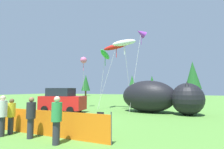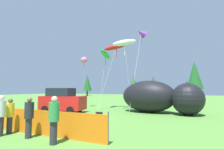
% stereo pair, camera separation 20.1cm
% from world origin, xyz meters
% --- Properties ---
extents(ground_plane, '(120.00, 120.00, 0.00)m').
position_xyz_m(ground_plane, '(0.00, 0.00, 0.00)').
color(ground_plane, '#548C38').
extents(parked_car, '(4.35, 2.55, 2.28)m').
position_xyz_m(parked_car, '(-3.14, 3.22, 1.11)').
color(parked_car, red).
rests_on(parked_car, ground).
extents(folding_chair, '(0.50, 0.50, 0.85)m').
position_xyz_m(folding_chair, '(3.08, -0.96, 0.51)').
color(folding_chair, black).
rests_on(folding_chair, ground).
extents(inflatable_cat, '(7.60, 3.73, 2.99)m').
position_xyz_m(inflatable_cat, '(5.07, 6.64, 1.38)').
color(inflatable_cat, black).
rests_on(inflatable_cat, ground).
extents(safety_fence, '(6.99, 0.07, 1.28)m').
position_xyz_m(safety_fence, '(1.54, -3.56, 0.58)').
color(safety_fence, orange).
rests_on(safety_fence, ground).
extents(spectator_in_blue_shirt, '(0.41, 0.41, 1.87)m').
position_xyz_m(spectator_in_blue_shirt, '(-0.12, -4.51, 1.02)').
color(spectator_in_blue_shirt, '#2D2D38').
rests_on(spectator_in_blue_shirt, ground).
extents(spectator_in_green_shirt, '(0.40, 0.40, 1.82)m').
position_xyz_m(spectator_in_green_shirt, '(1.36, -4.18, 0.99)').
color(spectator_in_green_shirt, '#2D2D38').
rests_on(spectator_in_green_shirt, ground).
extents(spectator_in_black_shirt, '(0.41, 0.41, 1.89)m').
position_xyz_m(spectator_in_black_shirt, '(3.01, -4.39, 1.03)').
color(spectator_in_black_shirt, '#2D2D38').
rests_on(spectator_in_black_shirt, ground).
extents(spectator_in_white_shirt, '(0.37, 0.37, 1.70)m').
position_xyz_m(spectator_in_white_shirt, '(-0.17, -4.01, 0.93)').
color(spectator_in_white_shirt, '#2D2D38').
rests_on(spectator_in_white_shirt, ground).
extents(kite_pink_octopus, '(0.83, 1.13, 6.09)m').
position_xyz_m(kite_pink_octopus, '(-3.88, 7.79, 5.67)').
color(kite_pink_octopus, silver).
rests_on(kite_pink_octopus, ground).
extents(kite_red_lizard, '(3.10, 2.36, 7.72)m').
position_xyz_m(kite_red_lizard, '(0.28, 8.18, 7.04)').
color(kite_red_lizard, silver).
rests_on(kite_red_lizard, ground).
extents(kite_purple_delta, '(1.43, 3.46, 8.83)m').
position_xyz_m(kite_purple_delta, '(3.16, 8.26, 8.22)').
color(kite_purple_delta, silver).
rests_on(kite_purple_delta, ground).
extents(kite_green_fish, '(0.95, 2.72, 6.72)m').
position_xyz_m(kite_green_fish, '(-0.94, 7.78, 6.11)').
color(kite_green_fish, silver).
rests_on(kite_green_fish, ground).
extents(kite_white_ghost, '(2.53, 1.97, 7.60)m').
position_xyz_m(kite_white_ghost, '(1.72, 6.93, 6.99)').
color(kite_white_ghost, silver).
rests_on(kite_white_ghost, ground).
extents(horizon_tree_east, '(2.94, 2.94, 7.01)m').
position_xyz_m(horizon_tree_east, '(-24.09, 39.63, 4.30)').
color(horizon_tree_east, brown).
rests_on(horizon_tree_east, ground).
extents(horizon_tree_west, '(2.28, 2.28, 5.44)m').
position_xyz_m(horizon_tree_west, '(-0.54, 31.96, 3.34)').
color(horizon_tree_west, brown).
rests_on(horizon_tree_west, ground).
extents(horizon_tree_mid, '(2.56, 2.56, 6.10)m').
position_xyz_m(horizon_tree_mid, '(-6.95, 36.56, 3.75)').
color(horizon_tree_mid, brown).
rests_on(horizon_tree_mid, ground).
extents(horizon_tree_northeast, '(3.90, 3.90, 9.30)m').
position_xyz_m(horizon_tree_northeast, '(8.45, 38.80, 5.71)').
color(horizon_tree_northeast, brown).
rests_on(horizon_tree_northeast, ground).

